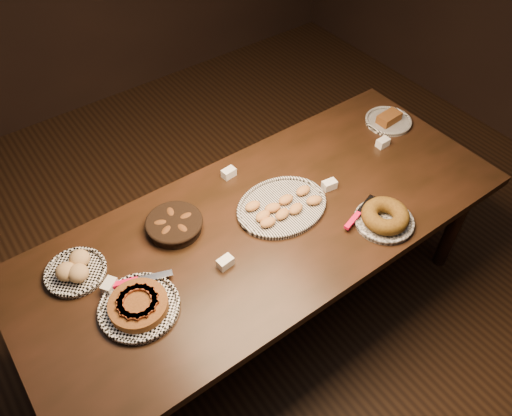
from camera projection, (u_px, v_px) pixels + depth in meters
ground at (265, 306)px, 2.91m from camera, size 5.00×5.00×0.00m
buffet_table at (267, 232)px, 2.42m from camera, size 2.40×1.00×0.75m
apple_tart_plate at (139, 306)px, 2.02m from camera, size 0.37×0.33×0.06m
madeleine_platter at (282, 207)px, 2.40m from camera, size 0.46×0.37×0.05m
bundt_cake_plate at (385, 218)px, 2.33m from camera, size 0.33×0.30×0.09m
croissant_basket at (174, 224)px, 2.30m from camera, size 0.30×0.30×0.07m
bread_roll_plate at (75, 270)px, 2.13m from camera, size 0.27×0.27×0.08m
loaf_plate at (388, 120)px, 2.87m from camera, size 0.27×0.27×0.06m
tent_cards at (263, 204)px, 2.41m from camera, size 1.69×0.52×0.04m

